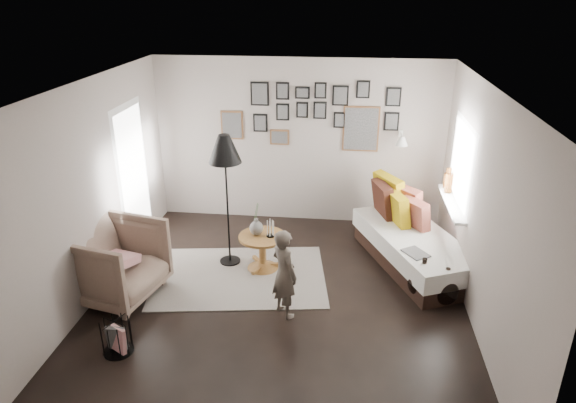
# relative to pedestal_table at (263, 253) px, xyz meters

# --- Properties ---
(ground) EXTENTS (4.80, 4.80, 0.00)m
(ground) POSITION_rel_pedestal_table_xyz_m (0.32, -0.71, -0.23)
(ground) COLOR black
(ground) RESTS_ON ground
(wall_back) EXTENTS (4.50, 0.00, 4.50)m
(wall_back) POSITION_rel_pedestal_table_xyz_m (0.32, 1.69, 1.07)
(wall_back) COLOR gray
(wall_back) RESTS_ON ground
(wall_front) EXTENTS (4.50, 0.00, 4.50)m
(wall_front) POSITION_rel_pedestal_table_xyz_m (0.32, -3.11, 1.07)
(wall_front) COLOR gray
(wall_front) RESTS_ON ground
(wall_left) EXTENTS (0.00, 4.80, 4.80)m
(wall_left) POSITION_rel_pedestal_table_xyz_m (-1.93, -0.71, 1.07)
(wall_left) COLOR gray
(wall_left) RESTS_ON ground
(wall_right) EXTENTS (0.00, 4.80, 4.80)m
(wall_right) POSITION_rel_pedestal_table_xyz_m (2.57, -0.71, 1.07)
(wall_right) COLOR gray
(wall_right) RESTS_ON ground
(ceiling) EXTENTS (4.80, 4.80, 0.00)m
(ceiling) POSITION_rel_pedestal_table_xyz_m (0.32, -0.71, 2.37)
(ceiling) COLOR white
(ceiling) RESTS_ON wall_back
(door_left) EXTENTS (0.00, 2.14, 2.14)m
(door_left) POSITION_rel_pedestal_table_xyz_m (-1.91, 0.49, 0.82)
(door_left) COLOR white
(door_left) RESTS_ON wall_left
(window_right) EXTENTS (0.15, 1.32, 1.30)m
(window_right) POSITION_rel_pedestal_table_xyz_m (2.50, 0.63, 0.70)
(window_right) COLOR white
(window_right) RESTS_ON wall_right
(gallery_wall) EXTENTS (2.74, 0.03, 1.08)m
(gallery_wall) POSITION_rel_pedestal_table_xyz_m (0.61, 1.67, 1.51)
(gallery_wall) COLOR brown
(gallery_wall) RESTS_ON wall_back
(wall_sconce) EXTENTS (0.18, 0.36, 0.16)m
(wall_sconce) POSITION_rel_pedestal_table_xyz_m (1.87, 1.42, 1.23)
(wall_sconce) COLOR white
(wall_sconce) RESTS_ON wall_back
(rug) EXTENTS (2.44, 1.87, 0.01)m
(rug) POSITION_rel_pedestal_table_xyz_m (-0.27, -0.25, -0.22)
(rug) COLOR beige
(rug) RESTS_ON ground
(pedestal_table) EXTENTS (0.63, 0.63, 0.50)m
(pedestal_table) POSITION_rel_pedestal_table_xyz_m (0.00, 0.00, 0.00)
(pedestal_table) COLOR brown
(pedestal_table) RESTS_ON ground
(vase) EXTENTS (0.18, 0.18, 0.45)m
(vase) POSITION_rel_pedestal_table_xyz_m (-0.08, 0.02, 0.41)
(vase) COLOR black
(vase) RESTS_ON pedestal_table
(candles) EXTENTS (0.11, 0.11, 0.23)m
(candles) POSITION_rel_pedestal_table_xyz_m (0.11, -0.00, 0.38)
(candles) COLOR black
(candles) RESTS_ON pedestal_table
(daybed) EXTENTS (1.65, 2.26, 1.03)m
(daybed) POSITION_rel_pedestal_table_xyz_m (2.03, 0.43, 0.09)
(daybed) COLOR black
(daybed) RESTS_ON ground
(magazine_on_daybed) EXTENTS (0.37, 0.39, 0.02)m
(magazine_on_daybed) POSITION_rel_pedestal_table_xyz_m (1.98, -0.22, 0.25)
(magazine_on_daybed) COLOR black
(magazine_on_daybed) RESTS_ON daybed
(armchair) EXTENTS (1.23, 1.21, 0.95)m
(armchair) POSITION_rel_pedestal_table_xyz_m (-1.68, -0.86, 0.24)
(armchair) COLOR #745E4E
(armchair) RESTS_ON ground
(armchair_cushion) EXTENTS (0.53, 0.53, 0.19)m
(armchair_cushion) POSITION_rel_pedestal_table_xyz_m (-1.68, -0.81, 0.25)
(armchair_cushion) COLOR silver
(armchair_cushion) RESTS_ON armchair
(floor_lamp) EXTENTS (0.43, 0.43, 1.84)m
(floor_lamp) POSITION_rel_pedestal_table_xyz_m (-0.48, 0.11, 1.35)
(floor_lamp) COLOR black
(floor_lamp) RESTS_ON ground
(magazine_basket) EXTENTS (0.39, 0.39, 0.38)m
(magazine_basket) POSITION_rel_pedestal_table_xyz_m (-1.24, -1.88, -0.04)
(magazine_basket) COLOR black
(magazine_basket) RESTS_ON ground
(demijohn_large) EXTENTS (0.36, 0.36, 0.54)m
(demijohn_large) POSITION_rel_pedestal_table_xyz_m (2.06, -0.45, -0.02)
(demijohn_large) COLOR black
(demijohn_large) RESTS_ON ground
(demijohn_small) EXTENTS (0.32, 0.32, 0.49)m
(demijohn_small) POSITION_rel_pedestal_table_xyz_m (2.32, -0.57, -0.05)
(demijohn_small) COLOR black
(demijohn_small) RESTS_ON ground
(child) EXTENTS (0.46, 0.47, 1.09)m
(child) POSITION_rel_pedestal_table_xyz_m (0.42, -1.00, 0.31)
(child) COLOR #564C44
(child) RESTS_ON ground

